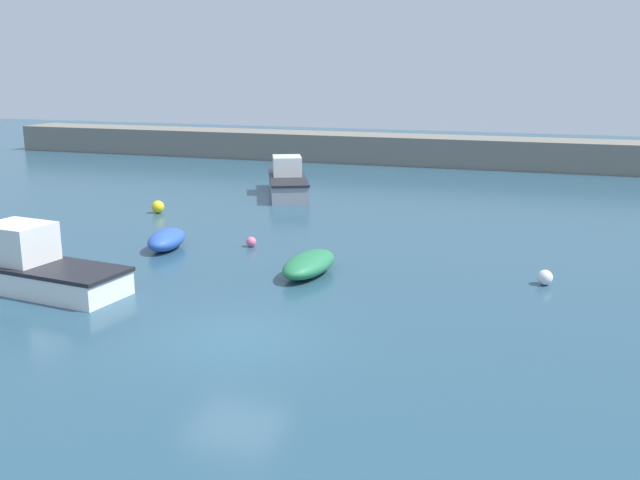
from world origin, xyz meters
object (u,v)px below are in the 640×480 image
at_px(rowboat_blue_near, 309,264).
at_px(mooring_buoy_pink, 251,242).
at_px(cabin_cruiser_white, 29,267).
at_px(dinghy_near_pier, 167,240).
at_px(motorboat_with_cabin, 288,182).
at_px(mooring_buoy_white, 545,277).
at_px(mooring_buoy_yellow, 158,207).

distance_m(rowboat_blue_near, mooring_buoy_pink, 4.37).
xyz_separation_m(cabin_cruiser_white, mooring_buoy_pink, (4.44, 6.93, -0.49)).
distance_m(dinghy_near_pier, rowboat_blue_near, 6.36).
bearing_deg(motorboat_with_cabin, mooring_buoy_pink, -9.98).
bearing_deg(mooring_buoy_white, cabin_cruiser_white, -160.66).
relative_size(dinghy_near_pier, mooring_buoy_yellow, 4.32).
relative_size(dinghy_near_pier, motorboat_with_cabin, 0.40).
bearing_deg(dinghy_near_pier, rowboat_blue_near, 67.28).
xyz_separation_m(mooring_buoy_white, mooring_buoy_yellow, (-17.44, 6.10, 0.05)).
xyz_separation_m(cabin_cruiser_white, mooring_buoy_white, (15.20, 5.33, -0.44)).
bearing_deg(mooring_buoy_white, rowboat_blue_near, -170.45).
bearing_deg(dinghy_near_pier, motorboat_with_cabin, 169.83).
xyz_separation_m(motorboat_with_cabin, mooring_buoy_pink, (2.62, -10.93, -0.51)).
relative_size(cabin_cruiser_white, motorboat_with_cabin, 1.04).
distance_m(dinghy_near_pier, motorboat_with_cabin, 12.27).
bearing_deg(cabin_cruiser_white, mooring_buoy_white, 26.45).
xyz_separation_m(mooring_buoy_pink, mooring_buoy_yellow, (-6.69, 4.50, 0.10)).
bearing_deg(motorboat_with_cabin, rowboat_blue_near, -0.16).
distance_m(cabin_cruiser_white, mooring_buoy_pink, 8.24).
distance_m(motorboat_with_cabin, mooring_buoy_yellow, 7.62).
height_order(cabin_cruiser_white, rowboat_blue_near, cabin_cruiser_white).
distance_m(dinghy_near_pier, mooring_buoy_white, 13.63).
height_order(dinghy_near_pier, mooring_buoy_yellow, dinghy_near_pier).
relative_size(mooring_buoy_pink, mooring_buoy_yellow, 0.66).
height_order(motorboat_with_cabin, mooring_buoy_white, motorboat_with_cabin).
xyz_separation_m(rowboat_blue_near, mooring_buoy_pink, (-3.31, 2.84, -0.17)).
relative_size(rowboat_blue_near, mooring_buoy_pink, 7.98).
xyz_separation_m(rowboat_blue_near, mooring_buoy_white, (7.44, 1.25, -0.12)).
relative_size(mooring_buoy_white, mooring_buoy_pink, 1.25).
distance_m(cabin_cruiser_white, mooring_buoy_yellow, 11.66).
bearing_deg(mooring_buoy_pink, mooring_buoy_yellow, 146.04).
height_order(cabin_cruiser_white, mooring_buoy_pink, cabin_cruiser_white).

